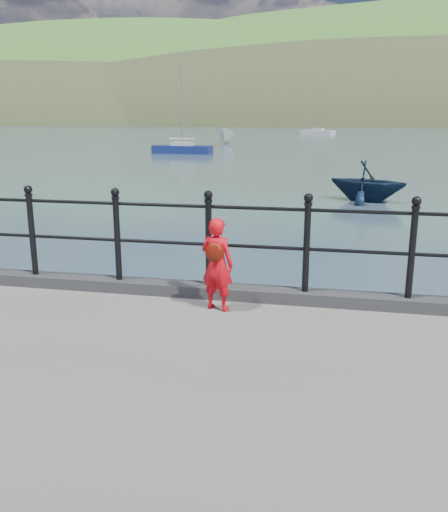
% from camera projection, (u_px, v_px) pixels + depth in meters
% --- Properties ---
extents(ground, '(600.00, 600.00, 0.00)m').
position_uv_depth(ground, '(169.00, 359.00, 7.37)').
color(ground, '#2D4251').
rests_on(ground, ground).
extents(kerb, '(60.00, 0.30, 0.15)m').
position_uv_depth(kerb, '(164.00, 288.00, 6.96)').
color(kerb, '#28282B').
rests_on(kerb, quay).
extents(railing, '(18.11, 0.11, 1.20)m').
position_uv_depth(railing, '(162.00, 231.00, 6.77)').
color(railing, black).
rests_on(railing, kerb).
extents(far_shore, '(830.00, 200.00, 156.00)m').
position_uv_depth(far_shore, '(423.00, 178.00, 232.41)').
color(far_shore, '#333A21').
rests_on(far_shore, ground).
extents(child, '(0.46, 0.37, 1.10)m').
position_uv_depth(child, '(217.00, 264.00, 6.26)').
color(child, red).
rests_on(child, quay).
extents(launch_white, '(2.10, 4.86, 1.84)m').
position_uv_depth(launch_white, '(226.00, 136.00, 63.00)').
color(launch_white, silver).
rests_on(launch_white, ground).
extents(launch_navy, '(3.73, 3.51, 1.56)m').
position_uv_depth(launch_navy, '(368.00, 181.00, 20.78)').
color(launch_navy, '#0E1C32').
rests_on(launch_navy, ground).
extents(sailboat_port, '(5.24, 1.96, 7.59)m').
position_uv_depth(sailboat_port, '(182.00, 150.00, 47.17)').
color(sailboat_port, navy).
rests_on(sailboat_port, ground).
extents(sailboat_deep, '(6.23, 4.37, 8.98)m').
position_uv_depth(sailboat_deep, '(318.00, 132.00, 96.28)').
color(sailboat_deep, silver).
rests_on(sailboat_deep, ground).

